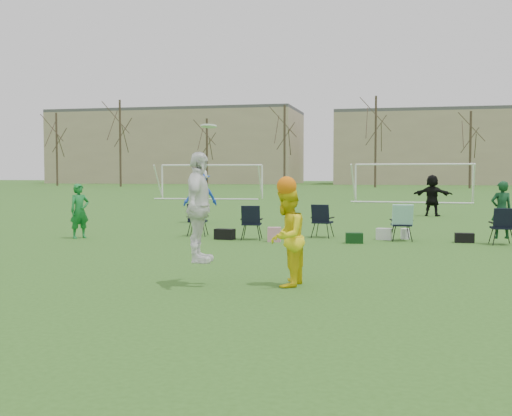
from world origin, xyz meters
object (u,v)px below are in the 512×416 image
(fielder_blue, at_px, (200,196))
(goal_left, at_px, (212,172))
(fielder_green_near, at_px, (80,211))
(center_contest, at_px, (241,221))
(goal_mid, at_px, (413,172))
(fielder_black, at_px, (432,195))

(fielder_blue, bearing_deg, goal_left, -107.21)
(fielder_green_near, bearing_deg, goal_left, 45.77)
(fielder_blue, bearing_deg, center_contest, 77.72)
(fielder_green_near, xyz_separation_m, goal_left, (-4.33, 27.33, 1.14))
(center_contest, bearing_deg, fielder_blue, 110.69)
(goal_mid, bearing_deg, center_contest, -91.82)
(fielder_blue, height_order, goal_left, goal_left)
(center_contest, bearing_deg, fielder_green_near, 134.81)
(fielder_blue, height_order, fielder_black, fielder_blue)
(fielder_blue, relative_size, fielder_black, 1.11)
(goal_left, height_order, goal_mid, same)
(fielder_black, bearing_deg, fielder_green_near, 61.23)
(goal_mid, bearing_deg, fielder_green_near, -106.89)
(fielder_green_near, height_order, center_contest, center_contest)
(fielder_green_near, height_order, fielder_blue, fielder_blue)
(fielder_blue, height_order, goal_mid, goal_mid)
(fielder_black, distance_m, goal_mid, 13.48)
(fielder_blue, xyz_separation_m, center_contest, (4.82, -12.77, 0.10))
(fielder_green_near, relative_size, goal_mid, 0.21)
(fielder_black, relative_size, center_contest, 0.67)
(goal_left, bearing_deg, center_contest, -77.34)
(fielder_black, distance_m, goal_left, 21.28)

